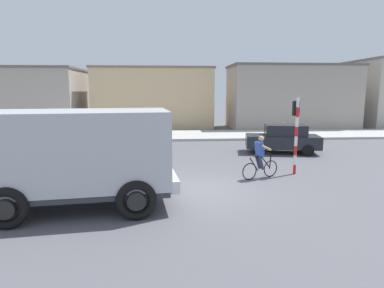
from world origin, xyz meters
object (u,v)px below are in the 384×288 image
cyclist (260,157)px  pedestrian_near_kerb (282,135)px  truck_foreground (80,153)px  traffic_light_pole (296,125)px  car_red_near (283,139)px

cyclist → pedestrian_near_kerb: cyclist is taller
truck_foreground → pedestrian_near_kerb: bearing=44.6°
truck_foreground → traffic_light_pole: bearing=23.9°
cyclist → truck_foreground: bearing=-155.5°
cyclist → pedestrian_near_kerb: 7.20m
truck_foreground → traffic_light_pole: size_ratio=1.77×
traffic_light_pole → truck_foreground: bearing=-156.1°
truck_foreground → pedestrian_near_kerb: size_ratio=3.50×
traffic_light_pole → pedestrian_near_kerb: traffic_light_pole is taller
cyclist → traffic_light_pole: bearing=21.4°
truck_foreground → pedestrian_near_kerb: 13.26m
pedestrian_near_kerb → truck_foreground: bearing=-135.4°
truck_foreground → cyclist: 6.89m
traffic_light_pole → car_red_near: bearing=76.0°
cyclist → car_red_near: size_ratio=0.40×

